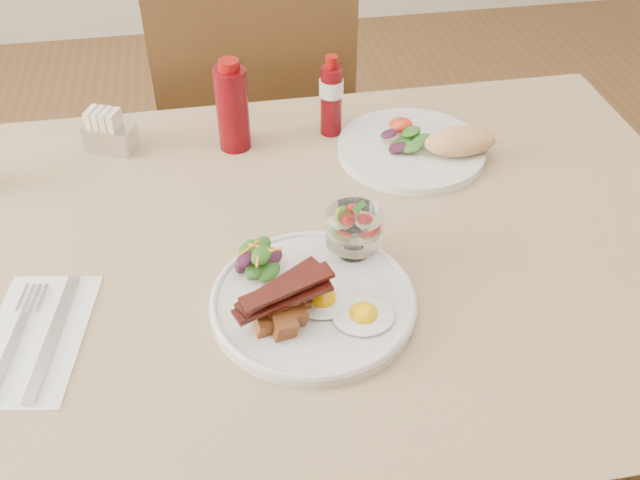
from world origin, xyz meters
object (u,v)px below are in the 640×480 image
at_px(table, 296,289).
at_px(main_plate, 313,302).
at_px(ketchup_bottle, 232,108).
at_px(fruit_cup, 354,228).
at_px(chair_far, 256,139).
at_px(hot_sauce_bottle, 331,97).
at_px(sugar_caddy, 109,133).
at_px(second_plate, 423,146).

distance_m(table, main_plate, 0.16).
bearing_deg(main_plate, ketchup_bottle, 99.52).
bearing_deg(fruit_cup, chair_far, 96.30).
relative_size(fruit_cup, ketchup_bottle, 0.50).
bearing_deg(chair_far, hot_sauce_bottle, -72.56).
height_order(fruit_cup, ketchup_bottle, ketchup_bottle).
relative_size(table, main_plate, 4.75).
height_order(fruit_cup, sugar_caddy, fruit_cup).
height_order(chair_far, sugar_caddy, chair_far).
bearing_deg(fruit_cup, hot_sauce_bottle, 84.47).
bearing_deg(hot_sauce_bottle, sugar_caddy, 178.28).
bearing_deg(fruit_cup, table, 150.10).
bearing_deg(ketchup_bottle, chair_far, 80.33).
bearing_deg(table, main_plate, -87.21).
height_order(table, ketchup_bottle, ketchup_bottle).
distance_m(main_plate, ketchup_bottle, 0.43).
bearing_deg(table, second_plate, 38.77).
relative_size(main_plate, ketchup_bottle, 1.69).
relative_size(fruit_cup, sugar_caddy, 0.86).
bearing_deg(ketchup_bottle, second_plate, -14.66).
height_order(ketchup_bottle, sugar_caddy, ketchup_bottle).
relative_size(fruit_cup, second_plate, 0.31).
xyz_separation_m(table, main_plate, (0.01, -0.13, 0.10)).
relative_size(main_plate, second_plate, 1.05).
xyz_separation_m(table, sugar_caddy, (-0.28, 0.32, 0.12)).
bearing_deg(sugar_caddy, ketchup_bottle, 16.12).
height_order(table, main_plate, main_plate).
xyz_separation_m(second_plate, hot_sauce_bottle, (-0.14, 0.10, 0.06)).
height_order(main_plate, hot_sauce_bottle, hot_sauce_bottle).
height_order(table, sugar_caddy, sugar_caddy).
xyz_separation_m(hot_sauce_bottle, sugar_caddy, (-0.39, 0.01, -0.04)).
relative_size(second_plate, sugar_caddy, 2.78).
height_order(chair_far, hot_sauce_bottle, chair_far).
bearing_deg(second_plate, sugar_caddy, 168.20).
bearing_deg(ketchup_bottle, table, -77.59).
distance_m(table, second_plate, 0.35).
distance_m(ketchup_bottle, sugar_caddy, 0.22).
xyz_separation_m(table, fruit_cup, (0.08, -0.05, 0.15)).
bearing_deg(second_plate, ketchup_bottle, 165.34).
distance_m(main_plate, hot_sauce_bottle, 0.45).
height_order(chair_far, main_plate, chair_far).
relative_size(table, chair_far, 1.43).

